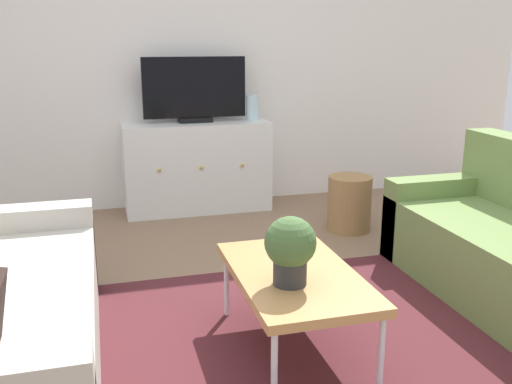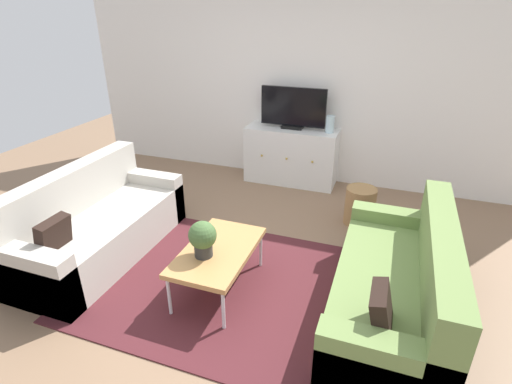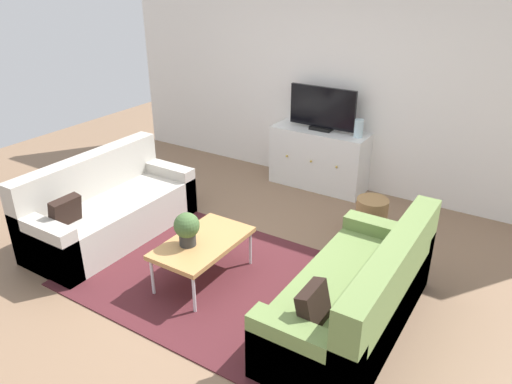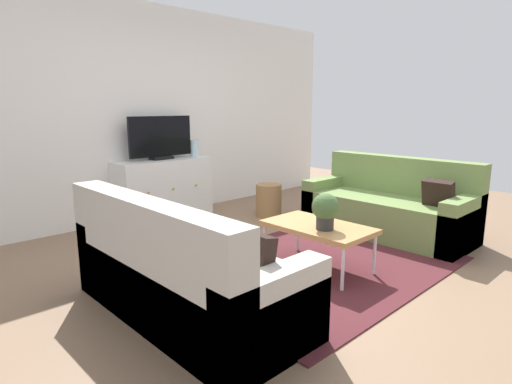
# 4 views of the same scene
# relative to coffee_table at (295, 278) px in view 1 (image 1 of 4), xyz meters

# --- Properties ---
(ground_plane) EXTENTS (10.00, 10.00, 0.00)m
(ground_plane) POSITION_rel_coffee_table_xyz_m (0.04, 0.21, -0.38)
(ground_plane) COLOR #84664C
(wall_back) EXTENTS (6.40, 0.12, 2.70)m
(wall_back) POSITION_rel_coffee_table_xyz_m (0.04, 2.76, 0.97)
(wall_back) COLOR white
(wall_back) RESTS_ON ground_plane
(area_rug) EXTENTS (2.50, 1.90, 0.01)m
(area_rug) POSITION_rel_coffee_table_xyz_m (0.04, 0.06, -0.37)
(area_rug) COLOR #4C1E23
(area_rug) RESTS_ON ground_plane
(coffee_table) EXTENTS (0.55, 0.94, 0.41)m
(coffee_table) POSITION_rel_coffee_table_xyz_m (0.00, 0.00, 0.00)
(coffee_table) COLOR #B7844C
(coffee_table) RESTS_ON ground_plane
(potted_plant) EXTENTS (0.23, 0.23, 0.31)m
(potted_plant) POSITION_rel_coffee_table_xyz_m (-0.07, -0.12, 0.20)
(potted_plant) COLOR #2D2D2D
(potted_plant) RESTS_ON coffee_table
(tv_console) EXTENTS (1.24, 0.47, 0.77)m
(tv_console) POSITION_rel_coffee_table_xyz_m (-0.03, 2.48, 0.01)
(tv_console) COLOR white
(tv_console) RESTS_ON ground_plane
(flat_screen_tv) EXTENTS (0.87, 0.16, 0.55)m
(flat_screen_tv) POSITION_rel_coffee_table_xyz_m (-0.03, 2.50, 0.66)
(flat_screen_tv) COLOR black
(flat_screen_tv) RESTS_ON tv_console
(glass_vase) EXTENTS (0.11, 0.11, 0.22)m
(glass_vase) POSITION_rel_coffee_table_xyz_m (0.47, 2.48, 0.50)
(glass_vase) COLOR silver
(glass_vase) RESTS_ON tv_console
(wicker_basket) EXTENTS (0.34, 0.34, 0.43)m
(wicker_basket) POSITION_rel_coffee_table_xyz_m (1.02, 1.61, -0.16)
(wicker_basket) COLOR #9E7547
(wicker_basket) RESTS_ON ground_plane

